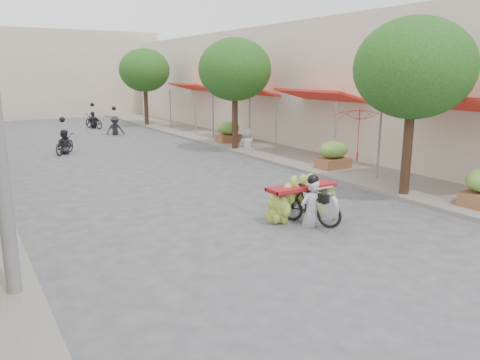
% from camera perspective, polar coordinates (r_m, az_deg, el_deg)
% --- Properties ---
extents(ground, '(120.00, 120.00, 0.00)m').
position_cam_1_polar(ground, '(8.64, 16.57, -12.88)').
color(ground, '#545459').
rests_on(ground, ground).
extents(sidewalk_right, '(4.00, 60.00, 0.12)m').
position_cam_1_polar(sidewalk_right, '(24.17, 1.45, 4.40)').
color(sidewalk_right, gray).
rests_on(sidewalk_right, ground).
extents(shophouse_row_right, '(9.77, 40.00, 6.00)m').
position_cam_1_polar(shophouse_row_right, '(26.19, 12.12, 11.25)').
color(shophouse_row_right, beige).
rests_on(shophouse_row_right, ground).
extents(far_building, '(20.00, 6.00, 7.00)m').
position_cam_1_polar(far_building, '(43.51, -23.97, 11.71)').
color(far_building, beige).
rests_on(far_building, ground).
extents(street_tree_near, '(3.40, 3.40, 5.25)m').
position_cam_1_polar(street_tree_near, '(14.52, 20.43, 12.59)').
color(street_tree_near, '#3A2719').
rests_on(street_tree_near, ground).
extents(street_tree_mid, '(3.40, 3.40, 5.25)m').
position_cam_1_polar(street_tree_mid, '(22.20, -0.64, 13.28)').
color(street_tree_mid, '#3A2719').
rests_on(street_tree_mid, ground).
extents(street_tree_far, '(3.40, 3.40, 5.25)m').
position_cam_1_polar(street_tree_far, '(33.10, -11.56, 12.95)').
color(street_tree_far, '#3A2719').
rests_on(street_tree_far, ground).
extents(produce_crate_mid, '(1.20, 0.88, 1.16)m').
position_cam_1_polar(produce_crate_mid, '(18.09, 11.35, 3.30)').
color(produce_crate_mid, brown).
rests_on(produce_crate_mid, ground).
extents(produce_crate_far, '(1.20, 0.88, 1.16)m').
position_cam_1_polar(produce_crate_far, '(24.52, -1.40, 6.06)').
color(produce_crate_far, brown).
rests_on(produce_crate_far, ground).
extents(banana_motorbike, '(2.20, 1.87, 2.16)m').
position_cam_1_polar(banana_motorbike, '(11.70, 8.19, -1.87)').
color(banana_motorbike, black).
rests_on(banana_motorbike, ground).
extents(market_umbrella, '(2.38, 2.38, 1.86)m').
position_cam_1_polar(market_umbrella, '(16.51, 14.53, 8.58)').
color(market_umbrella, red).
rests_on(market_umbrella, ground).
extents(pedestrian, '(0.94, 0.57, 1.87)m').
position_cam_1_polar(pedestrian, '(22.85, 0.83, 6.42)').
color(pedestrian, silver).
rests_on(pedestrian, ground).
extents(bg_motorbike_a, '(1.43, 1.68, 1.95)m').
position_cam_1_polar(bg_motorbike_a, '(22.96, -20.70, 4.82)').
color(bg_motorbike_a, black).
rests_on(bg_motorbike_a, ground).
extents(bg_motorbike_b, '(1.14, 1.62, 1.95)m').
position_cam_1_polar(bg_motorbike_b, '(29.12, -15.04, 7.04)').
color(bg_motorbike_b, black).
rests_on(bg_motorbike_b, ground).
extents(bg_motorbike_c, '(1.17, 1.86, 1.95)m').
position_cam_1_polar(bg_motorbike_c, '(32.78, -17.48, 7.35)').
color(bg_motorbike_c, black).
rests_on(bg_motorbike_c, ground).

